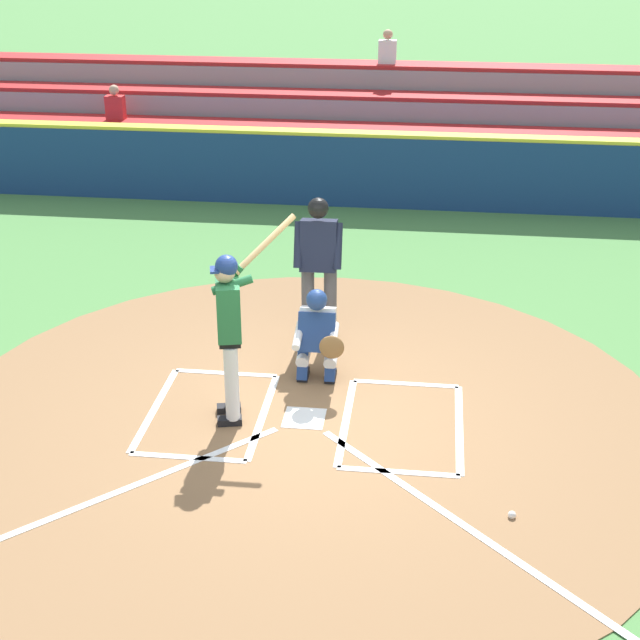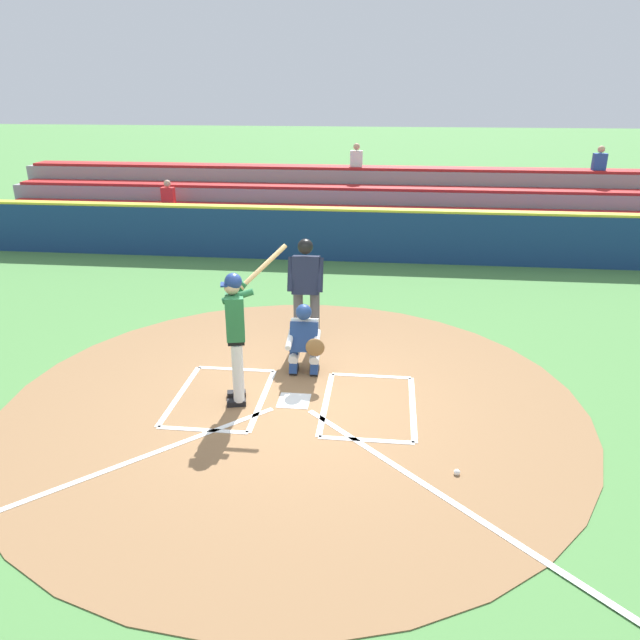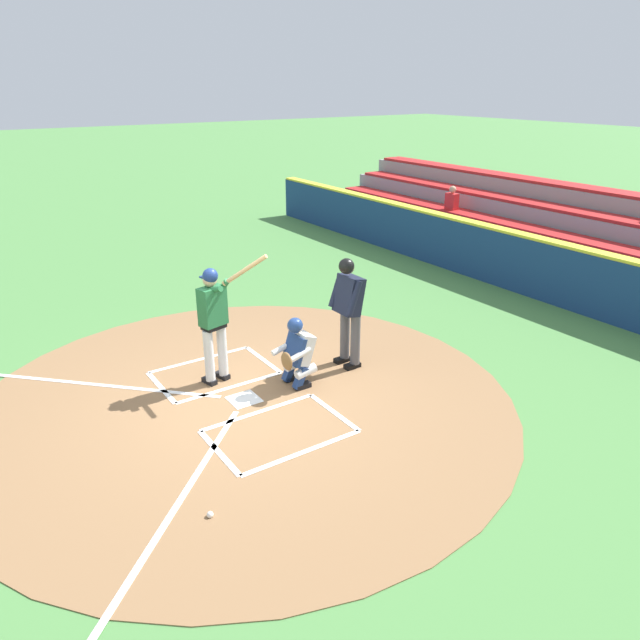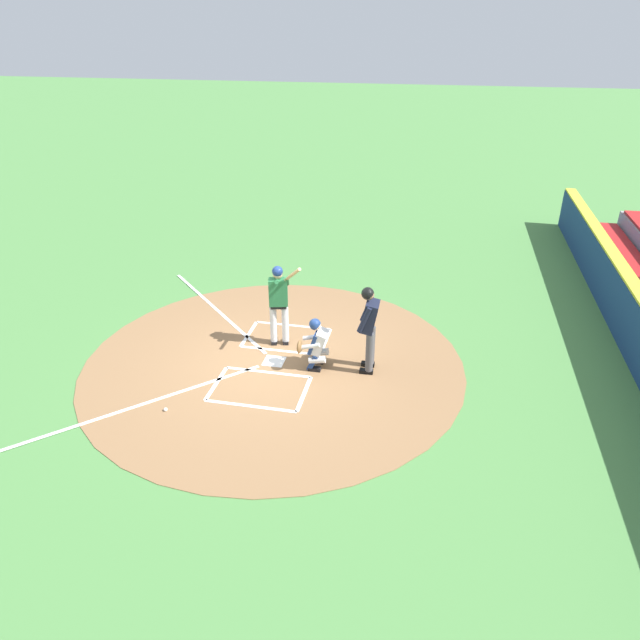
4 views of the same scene
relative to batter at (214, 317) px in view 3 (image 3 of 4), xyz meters
name	(u,v)px [view 3 (image 3 of 4)]	position (x,y,z in m)	size (l,w,h in m)	color
ground_plane	(244,400)	(-0.75, -0.06, -1.10)	(120.00, 120.00, 0.00)	#4C8442
dirt_circle	(244,400)	(-0.75, -0.06, -1.09)	(8.00, 8.00, 0.01)	olive
home_plate_and_chalk	(189,416)	(-0.75, 0.82, -1.08)	(7.93, 4.91, 0.01)	white
batter	(214,317)	(0.00, 0.00, 0.00)	(0.84, 0.89, 2.13)	silver
catcher	(297,351)	(-0.79, -0.98, -0.51)	(0.59, 0.60, 1.13)	black
plate_umpire	(349,305)	(-0.66, -2.05, -0.02)	(0.59, 0.42, 1.86)	#4C4C51
baseball	(210,515)	(-2.86, 1.43, -1.06)	(0.07, 0.07, 0.07)	white
backstop_wall	(562,274)	(-0.75, -7.56, -0.45)	(22.00, 0.36, 1.31)	navy
bleacher_stand	(634,253)	(-0.76, -10.26, -0.40)	(20.00, 3.40, 2.55)	gray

